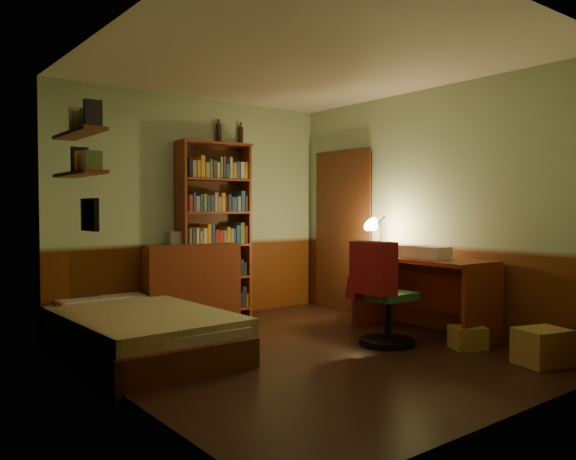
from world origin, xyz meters
TOP-DOWN VIEW (x-y plane):
  - floor at (0.00, 0.00)m, footprint 3.50×4.00m
  - ceiling at (0.00, 0.00)m, footprint 3.50×4.00m
  - wall_back at (0.00, 2.01)m, footprint 3.50×0.02m
  - wall_left at (-1.76, 0.00)m, footprint 0.02×4.00m
  - wall_right at (1.76, 0.00)m, footprint 0.02×4.00m
  - wall_front at (0.00, -2.01)m, footprint 3.50×0.02m
  - doorway at (1.72, 1.30)m, footprint 0.06×0.90m
  - door_trim at (1.69, 1.30)m, footprint 0.02×0.98m
  - bed at (-1.19, 0.97)m, footprint 1.22×2.22m
  - dresser at (-0.21, 1.76)m, footprint 1.10×0.71m
  - mini_stereo at (-0.29, 1.89)m, footprint 0.29×0.24m
  - bookshelf at (0.15, 1.85)m, footprint 0.91×0.33m
  - bottle_left at (0.28, 1.96)m, footprint 0.08×0.08m
  - bottle_right at (0.59, 1.96)m, footprint 0.07×0.07m
  - desk at (1.44, -0.15)m, footprint 0.70×1.52m
  - paper_stack at (1.49, 0.43)m, footprint 0.30×0.34m
  - desk_lamp at (1.62, 0.59)m, footprint 0.23×0.23m
  - office_chair at (0.81, -0.26)m, footprint 0.47×0.41m
  - red_jacket at (0.57, -0.05)m, footprint 0.37×0.47m
  - wall_shelf_lower at (-1.64, 1.10)m, footprint 0.20×0.90m
  - wall_shelf_upper at (-1.64, 1.10)m, footprint 0.20×0.90m
  - framed_picture at (-1.72, 0.60)m, footprint 0.04×0.32m
  - cardboard_box_a at (1.30, -1.53)m, footprint 0.47×0.42m
  - cardboard_box_b at (1.28, -0.82)m, footprint 0.37×0.35m

SIDE VIEW (x-z plane):
  - floor at x=0.00m, z-range -0.02..0.00m
  - cardboard_box_b at x=1.28m, z-range 0.00..0.21m
  - cardboard_box_a at x=1.30m, z-range 0.00..0.30m
  - bed at x=-1.19m, z-range 0.00..0.65m
  - desk at x=1.44m, z-range 0.00..0.79m
  - dresser at x=-0.21m, z-range 0.00..0.90m
  - office_chair at x=0.81m, z-range 0.00..0.94m
  - paper_stack at x=1.49m, z-range 0.79..0.91m
  - mini_stereo at x=-0.29m, z-range 0.90..1.04m
  - doorway at x=1.72m, z-range 0.00..2.00m
  - door_trim at x=1.69m, z-range -0.04..2.04m
  - bookshelf at x=0.15m, z-range 0.00..2.08m
  - desk_lamp at x=1.62m, z-range 0.79..1.37m
  - red_jacket at x=0.57m, z-range 0.94..1.42m
  - framed_picture at x=-1.72m, z-range 1.12..1.38m
  - wall_back at x=0.00m, z-range 0.00..2.60m
  - wall_left at x=-1.76m, z-range 0.00..2.60m
  - wall_right at x=1.76m, z-range 0.00..2.60m
  - wall_front at x=0.00m, z-range 0.00..2.60m
  - wall_shelf_lower at x=-1.64m, z-range 1.59..1.61m
  - wall_shelf_upper at x=-1.64m, z-range 1.94..1.96m
  - bottle_right at x=0.59m, z-range 2.08..2.30m
  - bottle_left at x=0.28m, z-range 2.08..2.31m
  - ceiling at x=0.00m, z-range 2.60..2.62m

